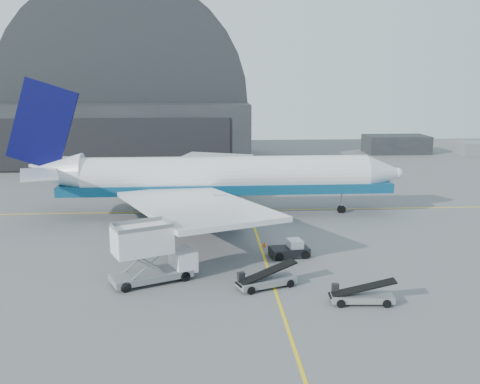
{
  "coord_description": "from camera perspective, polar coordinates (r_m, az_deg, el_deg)",
  "views": [
    {
      "loc": [
        -5.47,
        -47.05,
        16.89
      ],
      "look_at": [
        -1.74,
        10.62,
        4.5
      ],
      "focal_mm": 40.0,
      "sensor_mm": 36.0,
      "label": 1
    }
  ],
  "objects": [
    {
      "name": "belt_loader_b",
      "position": [
        42.51,
        12.78,
        -10.76
      ],
      "size": [
        5.1,
        2.05,
        1.92
      ],
      "rotation": [
        0.0,
        0.0,
        -0.07
      ],
      "color": "gray",
      "rests_on": "ground"
    },
    {
      "name": "traffic_cone",
      "position": [
        54.83,
        2.62,
        -5.57
      ],
      "size": [
        0.37,
        0.37,
        0.54
      ],
      "color": "#E95707",
      "rests_on": "ground"
    },
    {
      "name": "pushback_tug",
      "position": [
        51.93,
        5.39,
        -6.19
      ],
      "size": [
        3.95,
        2.66,
        1.7
      ],
      "rotation": [
        0.0,
        0.0,
        0.16
      ],
      "color": "black",
      "rests_on": "ground"
    },
    {
      "name": "distant_bldg_b",
      "position": [
        131.07,
        23.86,
        3.66
      ],
      "size": [
        8.0,
        6.0,
        2.8
      ],
      "primitive_type": "cube",
      "color": "gray",
      "rests_on": "ground"
    },
    {
      "name": "belt_loader_a",
      "position": [
        44.46,
        2.75,
        -9.39
      ],
      "size": [
        5.28,
        3.28,
        1.99
      ],
      "rotation": [
        0.0,
        0.0,
        0.36
      ],
      "color": "gray",
      "rests_on": "ground"
    },
    {
      "name": "taxi_lines",
      "position": [
        62.3,
        1.48,
        -3.62
      ],
      "size": [
        80.0,
        42.12,
        0.02
      ],
      "color": "yellow",
      "rests_on": "ground"
    },
    {
      "name": "airliner",
      "position": [
        66.25,
        -3.15,
        1.56
      ],
      "size": [
        48.77,
        47.29,
        17.11
      ],
      "color": "white",
      "rests_on": "ground"
    },
    {
      "name": "catering_truck",
      "position": [
        45.51,
        -9.59,
        -6.54
      ],
      "size": [
        7.56,
        5.31,
        4.89
      ],
      "rotation": [
        0.0,
        0.0,
        0.42
      ],
      "color": "gray",
      "rests_on": "ground"
    },
    {
      "name": "distant_bldg_a",
      "position": [
        127.86,
        16.25,
        4.03
      ],
      "size": [
        14.0,
        8.0,
        4.0
      ],
      "primitive_type": "cube",
      "color": "black",
      "rests_on": "ground"
    },
    {
      "name": "ground",
      "position": [
        50.29,
        2.79,
        -7.54
      ],
      "size": [
        200.0,
        200.0,
        0.0
      ],
      "primitive_type": "plane",
      "color": "#565659",
      "rests_on": "ground"
    },
    {
      "name": "hangar",
      "position": [
        113.45,
        -12.2,
        8.12
      ],
      "size": [
        50.0,
        28.3,
        28.0
      ],
      "color": "black",
      "rests_on": "ground"
    }
  ]
}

